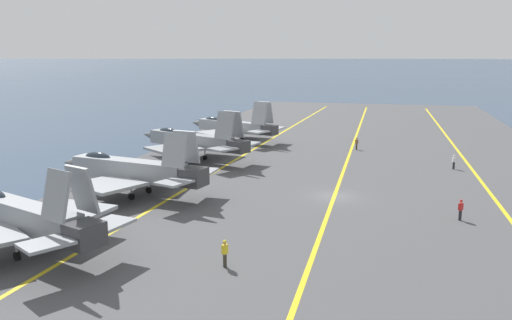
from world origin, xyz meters
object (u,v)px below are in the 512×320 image
parked_jet_second (131,170)px  crew_white_vest (454,161)px  parked_jet_fourth (234,127)px  crew_yellow_vest (225,252)px  crew_brown_vest (357,143)px  parked_jet_third (193,141)px  crew_red_vest (461,209)px  parked_jet_nearest (25,216)px

parked_jet_second → crew_white_vest: size_ratio=9.62×
parked_jet_fourth → crew_yellow_vest: (-46.61, -12.46, -1.31)m
crew_brown_vest → parked_jet_fourth: bearing=82.0°
parked_jet_second → parked_jet_third: bearing=-0.1°
parked_jet_fourth → crew_yellow_vest: size_ratio=8.74×
parked_jet_third → crew_white_vest: (2.28, -30.87, -1.61)m
parked_jet_second → crew_red_vest: parked_jet_second is taller
parked_jet_second → parked_jet_third: size_ratio=0.95×
crew_yellow_vest → crew_white_vest: (33.84, -17.45, -0.06)m
parked_jet_nearest → crew_white_vest: size_ratio=9.09×
parked_jet_third → parked_jet_fourth: size_ratio=1.09×
parked_jet_third → crew_white_vest: size_ratio=10.15×
crew_brown_vest → crew_white_vest: crew_brown_vest is taller
parked_jet_fourth → parked_jet_second: bearing=178.2°
crew_yellow_vest → parked_jet_second: bearing=42.6°
parked_jet_third → crew_brown_vest: (12.49, -19.27, -1.60)m
parked_jet_third → crew_white_vest: parked_jet_third is taller
crew_brown_vest → crew_yellow_vest: bearing=172.4°
parked_jet_nearest → parked_jet_second: size_ratio=0.94×
crew_yellow_vest → crew_brown_vest: bearing=-7.6°
parked_jet_nearest → parked_jet_third: parked_jet_third is taller
crew_yellow_vest → parked_jet_fourth: bearing=15.0°
parked_jet_third → parked_jet_fourth: bearing=-3.6°
parked_jet_fourth → crew_yellow_vest: parked_jet_fourth is taller
crew_red_vest → crew_yellow_vest: bearing=130.9°
parked_jet_third → crew_yellow_vest: size_ratio=9.56×
parked_jet_second → crew_brown_vest: 35.24m
parked_jet_third → crew_yellow_vest: parked_jet_third is taller
crew_red_vest → crew_white_vest: 20.33m
crew_red_vest → crew_yellow_vest: (-13.59, 15.68, 0.03)m
parked_jet_nearest → crew_red_vest: size_ratio=8.82×
parked_jet_nearest → parked_jet_second: (15.27, -0.28, -0.10)m
parked_jet_second → crew_red_vest: bearing=-92.0°
crew_white_vest → parked_jet_second: bearing=121.9°
crew_yellow_vest → crew_white_vest: bearing=-27.3°
parked_jet_fourth → crew_white_vest: size_ratio=9.28×
parked_jet_second → crew_brown_vest: bearing=-33.3°
crew_red_vest → crew_yellow_vest: 20.75m
parked_jet_nearest → crew_brown_vest: (44.71, -19.59, -1.62)m
parked_jet_fourth → crew_yellow_vest: bearing=-165.0°
crew_brown_vest → crew_white_vest: bearing=-131.4°
parked_jet_nearest → crew_yellow_vest: parked_jet_nearest is taller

